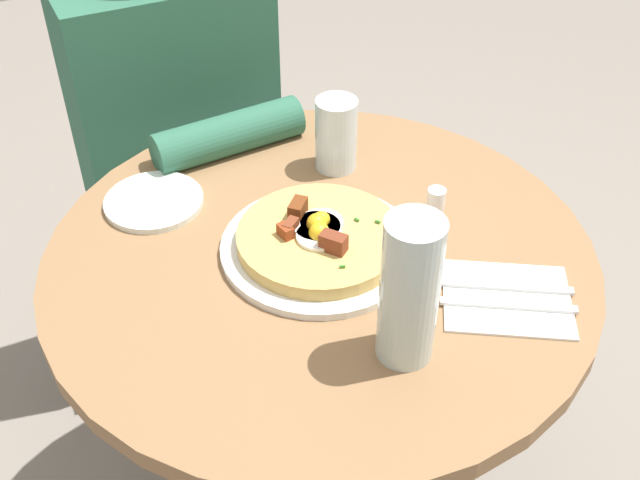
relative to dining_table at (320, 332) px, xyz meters
name	(u,v)px	position (x,y,z in m)	size (l,w,h in m)	color
dining_table	(320,332)	(0.00, 0.00, 0.00)	(0.80, 0.80, 0.72)	olive
person_seated	(182,174)	(-0.04, 0.58, -0.05)	(0.38, 0.46, 1.14)	#2D2D33
pizza_plate	(320,248)	(0.00, 0.00, 0.18)	(0.29, 0.29, 0.01)	white
breakfast_pizza	(320,237)	(0.00, 0.00, 0.20)	(0.24, 0.24, 0.05)	tan
bread_plate	(154,201)	(-0.18, 0.21, 0.18)	(0.15, 0.15, 0.01)	silver
napkin	(507,298)	(0.18, -0.20, 0.17)	(0.17, 0.14, 0.00)	white
fork	(506,287)	(0.19, -0.19, 0.18)	(0.18, 0.01, 0.01)	silver
knife	(509,305)	(0.17, -0.22, 0.18)	(0.18, 0.01, 0.01)	silver
water_glass	(336,134)	(0.12, 0.18, 0.23)	(0.07, 0.07, 0.12)	silver
water_bottle	(409,291)	(0.01, -0.22, 0.27)	(0.07, 0.07, 0.21)	silver
salt_shaker	(434,201)	(0.19, 0.00, 0.19)	(0.03, 0.03, 0.05)	white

